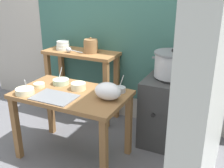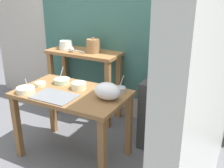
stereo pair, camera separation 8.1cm
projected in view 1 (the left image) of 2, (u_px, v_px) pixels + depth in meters
ground_plane at (69, 153)px, 2.95m from camera, size 9.00×9.00×0.00m
wall_back at (119, 18)px, 3.38m from camera, size 4.40×0.12×2.60m
prep_table at (72, 103)px, 2.70m from camera, size 1.10×0.66×0.72m
back_shelf_table at (82, 68)px, 3.54m from camera, size 0.96×0.40×0.90m
stove_block at (171, 111)px, 3.04m from camera, size 0.60×0.61×0.78m
steamer_pot at (172, 64)px, 2.88m from camera, size 0.44×0.39×0.30m
clay_pot at (91, 46)px, 3.37m from camera, size 0.18×0.18×0.19m
bowl_stack_enamel at (63, 46)px, 3.53m from camera, size 0.18×0.18×0.11m
ladle at (69, 50)px, 3.39m from camera, size 0.26×0.09×0.07m
serving_tray at (54, 97)px, 2.55m from camera, size 0.40×0.28×0.01m
plastic_bag at (108, 91)px, 2.49m from camera, size 0.25×0.19×0.16m
wide_pan at (187, 85)px, 2.63m from camera, size 0.23×0.23×0.04m
prep_bowl_0 at (25, 91)px, 2.62m from camera, size 0.18×0.18×0.16m
prep_bowl_1 at (61, 81)px, 2.87m from camera, size 0.17×0.17×0.18m
prep_bowl_2 at (78, 86)px, 2.73m from camera, size 0.15×0.15×0.07m
prep_bowl_3 at (39, 85)px, 2.80m from camera, size 0.12×0.12×0.04m
prep_bowl_4 at (120, 89)px, 2.67m from camera, size 0.11×0.11×0.18m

